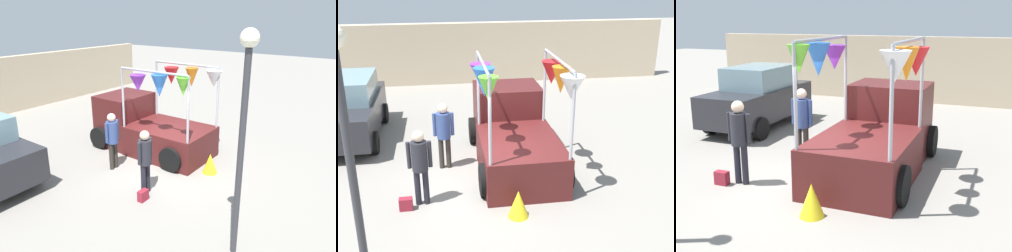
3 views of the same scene
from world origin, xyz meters
The scene contains 7 objects.
ground_plane centered at (0.00, 0.00, 0.00)m, with size 60.00×60.00×0.00m, color gray.
vendor_truck centered at (0.86, 1.31, 0.88)m, with size 2.39×4.07×2.95m.
person_customer centered at (-1.49, -0.57, 1.05)m, with size 0.53×0.34×1.74m.
person_vendor centered at (-0.95, 1.14, 1.06)m, with size 0.53×0.34×1.75m.
handbag centered at (-1.84, -0.77, 0.14)m, with size 0.28×0.16×0.28m, color maroon.
street_lamp centered at (-2.22, -3.43, 2.77)m, with size 0.32×0.32×4.29m.
folded_kite_bundle_sunflower centered at (0.50, -1.39, 0.30)m, with size 0.44×0.44×0.60m, color yellow.
Camera 1 is at (-7.33, -5.52, 4.51)m, focal length 35.00 mm.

